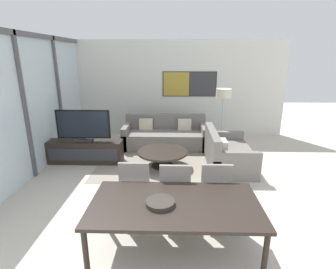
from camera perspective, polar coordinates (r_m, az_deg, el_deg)
wall_back at (r=7.94m, az=1.21°, el=9.91°), size 6.63×0.09×2.80m
window_wall_left at (r=5.67m, az=-29.13°, el=6.33°), size 0.07×6.13×2.80m
area_rug at (r=5.85m, az=-1.15°, el=-6.91°), size 2.94×1.74×0.01m
tv_console at (r=6.28m, az=-17.47°, el=-3.57°), size 1.67×0.41×0.51m
television at (r=6.10m, az=-17.97°, el=1.84°), size 1.20×0.20×0.71m
sofa_main at (r=7.07m, az=-0.63°, el=-0.37°), size 2.19×0.93×0.82m
sofa_side at (r=5.90m, az=12.40°, el=-4.33°), size 0.93×1.54×0.82m
coffee_table at (r=5.75m, az=-1.17°, el=-4.43°), size 1.10×1.10×0.37m
dining_table at (r=3.15m, az=1.52°, el=-15.55°), size 1.96×1.03×0.73m
dining_chair_left at (r=3.92m, az=-7.02°, el=-11.18°), size 0.46×0.46×0.95m
dining_chair_centre at (r=3.82m, az=1.52°, el=-11.84°), size 0.46×0.46×0.95m
dining_chair_right at (r=3.90m, az=10.14°, el=-11.52°), size 0.46×0.46×0.95m
fruit_bowl at (r=3.07m, az=-1.71°, el=-14.56°), size 0.33×0.33×0.05m
floor_lamp at (r=6.77m, az=11.98°, el=7.95°), size 0.39×0.39×1.57m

